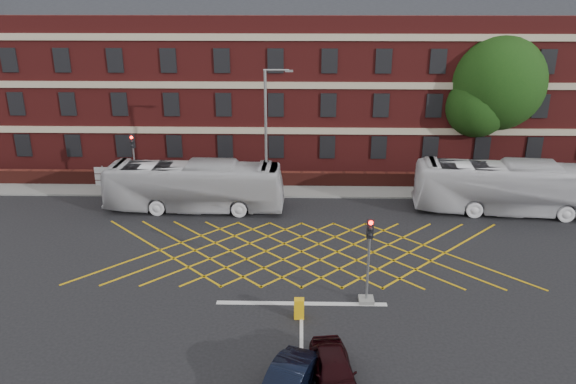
{
  "coord_description": "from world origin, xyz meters",
  "views": [
    {
      "loc": [
        -0.11,
        -26.39,
        13.99
      ],
      "look_at": [
        -0.75,
        1.5,
        3.74
      ],
      "focal_mm": 35.0,
      "sensor_mm": 36.0,
      "label": 1
    }
  ],
  "objects_px": {
    "traffic_light_far": "(135,169)",
    "utility_cabinet": "(299,309)",
    "car_navy": "(286,384)",
    "deciduous_tree": "(495,89)",
    "bus_left": "(194,186)",
    "street_lamp": "(267,162)",
    "traffic_light_near": "(368,269)",
    "bus_right": "(510,188)",
    "direction_signs": "(103,177)",
    "car_maroon": "(334,370)"
  },
  "relations": [
    {
      "from": "deciduous_tree",
      "to": "direction_signs",
      "type": "distance_m",
      "value": 29.79
    },
    {
      "from": "car_navy",
      "to": "deciduous_tree",
      "type": "bearing_deg",
      "value": 80.64
    },
    {
      "from": "bus_left",
      "to": "traffic_light_near",
      "type": "bearing_deg",
      "value": -137.03
    },
    {
      "from": "car_maroon",
      "to": "street_lamp",
      "type": "relative_size",
      "value": 0.41
    },
    {
      "from": "traffic_light_far",
      "to": "car_navy",
      "type": "bearing_deg",
      "value": -62.05
    },
    {
      "from": "utility_cabinet",
      "to": "direction_signs",
      "type": "bearing_deg",
      "value": 132.15
    },
    {
      "from": "car_navy",
      "to": "car_maroon",
      "type": "height_order",
      "value": "car_maroon"
    },
    {
      "from": "bus_left",
      "to": "direction_signs",
      "type": "height_order",
      "value": "bus_left"
    },
    {
      "from": "bus_right",
      "to": "street_lamp",
      "type": "height_order",
      "value": "street_lamp"
    },
    {
      "from": "bus_left",
      "to": "traffic_light_far",
      "type": "height_order",
      "value": "traffic_light_far"
    },
    {
      "from": "car_navy",
      "to": "bus_right",
      "type": "bearing_deg",
      "value": 72.45
    },
    {
      "from": "car_navy",
      "to": "direction_signs",
      "type": "xyz_separation_m",
      "value": [
        -13.44,
        20.6,
        0.75
      ]
    },
    {
      "from": "car_maroon",
      "to": "traffic_light_far",
      "type": "relative_size",
      "value": 0.88
    },
    {
      "from": "traffic_light_near",
      "to": "car_maroon",
      "type": "bearing_deg",
      "value": -107.51
    },
    {
      "from": "street_lamp",
      "to": "car_navy",
      "type": "bearing_deg",
      "value": -84.71
    },
    {
      "from": "car_maroon",
      "to": "car_navy",
      "type": "bearing_deg",
      "value": -163.0
    },
    {
      "from": "bus_left",
      "to": "direction_signs",
      "type": "distance_m",
      "value": 7.32
    },
    {
      "from": "car_navy",
      "to": "deciduous_tree",
      "type": "relative_size",
      "value": 0.35
    },
    {
      "from": "car_navy",
      "to": "utility_cabinet",
      "type": "xyz_separation_m",
      "value": [
        0.43,
        5.27,
        -0.15
      ]
    },
    {
      "from": "bus_right",
      "to": "traffic_light_near",
      "type": "distance_m",
      "value": 15.56
    },
    {
      "from": "car_maroon",
      "to": "traffic_light_far",
      "type": "distance_m",
      "value": 24.38
    },
    {
      "from": "car_navy",
      "to": "traffic_light_near",
      "type": "height_order",
      "value": "traffic_light_near"
    },
    {
      "from": "traffic_light_near",
      "to": "deciduous_tree",
      "type": "bearing_deg",
      "value": 59.93
    },
    {
      "from": "traffic_light_far",
      "to": "utility_cabinet",
      "type": "bearing_deg",
      "value": -53.81
    },
    {
      "from": "deciduous_tree",
      "to": "traffic_light_far",
      "type": "xyz_separation_m",
      "value": [
        -26.56,
        -5.42,
        -4.87
      ]
    },
    {
      "from": "direction_signs",
      "to": "utility_cabinet",
      "type": "bearing_deg",
      "value": -47.85
    },
    {
      "from": "bus_right",
      "to": "traffic_light_far",
      "type": "bearing_deg",
      "value": 88.72
    },
    {
      "from": "bus_left",
      "to": "car_navy",
      "type": "distance_m",
      "value": 19.36
    },
    {
      "from": "car_navy",
      "to": "traffic_light_far",
      "type": "distance_m",
      "value": 24.2
    },
    {
      "from": "deciduous_tree",
      "to": "traffic_light_near",
      "type": "bearing_deg",
      "value": -120.07
    },
    {
      "from": "car_maroon",
      "to": "traffic_light_near",
      "type": "height_order",
      "value": "traffic_light_near"
    },
    {
      "from": "bus_left",
      "to": "car_maroon",
      "type": "bearing_deg",
      "value": -152.94
    },
    {
      "from": "traffic_light_near",
      "to": "utility_cabinet",
      "type": "height_order",
      "value": "traffic_light_near"
    },
    {
      "from": "utility_cabinet",
      "to": "traffic_light_far",
      "type": "bearing_deg",
      "value": 126.19
    },
    {
      "from": "bus_right",
      "to": "car_maroon",
      "type": "distance_m",
      "value": 21.35
    },
    {
      "from": "street_lamp",
      "to": "utility_cabinet",
      "type": "bearing_deg",
      "value": -80.88
    },
    {
      "from": "car_navy",
      "to": "car_maroon",
      "type": "xyz_separation_m",
      "value": [
        1.73,
        0.79,
        0.01
      ]
    },
    {
      "from": "car_navy",
      "to": "deciduous_tree",
      "type": "xyz_separation_m",
      "value": [
        15.23,
        26.78,
        6.0
      ]
    },
    {
      "from": "bus_left",
      "to": "traffic_light_near",
      "type": "relative_size",
      "value": 2.74
    },
    {
      "from": "bus_right",
      "to": "traffic_light_near",
      "type": "bearing_deg",
      "value": 143.4
    },
    {
      "from": "bus_left",
      "to": "bus_right",
      "type": "relative_size",
      "value": 0.96
    },
    {
      "from": "traffic_light_near",
      "to": "direction_signs",
      "type": "distance_m",
      "value": 22.0
    },
    {
      "from": "car_maroon",
      "to": "bus_right",
      "type": "bearing_deg",
      "value": 46.94
    },
    {
      "from": "traffic_light_near",
      "to": "street_lamp",
      "type": "bearing_deg",
      "value": 113.77
    },
    {
      "from": "traffic_light_near",
      "to": "utility_cabinet",
      "type": "bearing_deg",
      "value": -155.99
    },
    {
      "from": "traffic_light_far",
      "to": "utility_cabinet",
      "type": "distance_m",
      "value": 19.96
    },
    {
      "from": "bus_right",
      "to": "bus_left",
      "type": "bearing_deg",
      "value": 95.77
    },
    {
      "from": "direction_signs",
      "to": "utility_cabinet",
      "type": "xyz_separation_m",
      "value": [
        13.87,
        -15.33,
        -0.9
      ]
    },
    {
      "from": "traffic_light_near",
      "to": "traffic_light_far",
      "type": "bearing_deg",
      "value": 135.49
    },
    {
      "from": "car_navy",
      "to": "utility_cabinet",
      "type": "bearing_deg",
      "value": 105.6
    }
  ]
}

